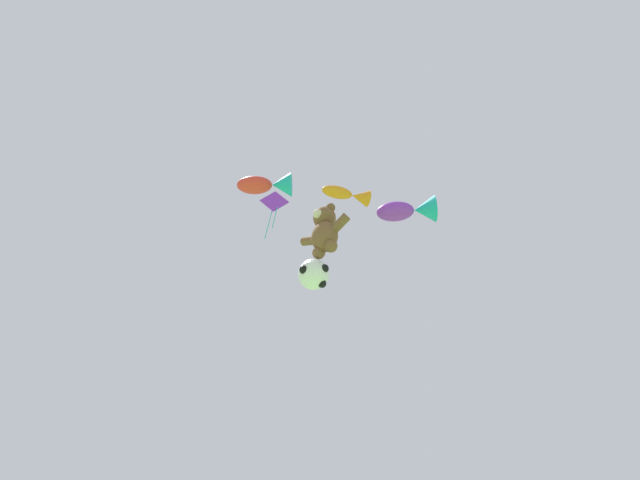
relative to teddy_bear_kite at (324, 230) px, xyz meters
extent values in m
ellipsoid|color=brown|center=(0.00, 0.01, -0.27)|extent=(0.96, 0.82, 1.17)
sphere|color=brown|center=(0.00, 0.01, 0.59)|extent=(0.80, 0.80, 0.80)
sphere|color=beige|center=(0.00, -0.33, 0.53)|extent=(0.34, 0.34, 0.34)
sphere|color=brown|center=(-0.29, 0.01, 0.91)|extent=(0.33, 0.33, 0.33)
cylinder|color=brown|center=(-0.70, 0.01, -0.07)|extent=(0.69, 0.31, 0.54)
sphere|color=brown|center=(-0.26, 0.01, -0.83)|extent=(0.43, 0.43, 0.43)
sphere|color=brown|center=(0.29, 0.01, 0.91)|extent=(0.33, 0.33, 0.33)
cylinder|color=brown|center=(0.70, 0.01, -0.07)|extent=(0.69, 0.31, 0.54)
sphere|color=brown|center=(0.26, 0.01, -0.83)|extent=(0.43, 0.43, 0.43)
sphere|color=white|center=(-0.51, 0.03, -1.58)|extent=(1.01, 1.01, 1.01)
sphere|color=black|center=(-0.04, 0.03, -1.58)|extent=(0.28, 0.28, 0.28)
sphere|color=black|center=(-0.61, 0.34, -1.25)|extent=(0.28, 0.28, 0.28)
sphere|color=black|center=(-0.51, -0.43, -1.65)|extent=(0.28, 0.28, 0.28)
sphere|color=black|center=(-0.28, 0.19, -1.95)|extent=(0.28, 0.28, 0.28)
ellipsoid|color=purple|center=(1.69, 2.01, 1.29)|extent=(1.57, 1.43, 0.67)
cone|color=#19ADB2|center=(2.56, 2.62, 1.29)|extent=(1.18, 1.24, 0.98)
sphere|color=black|center=(1.34, 1.76, 1.47)|extent=(0.17, 0.17, 0.17)
ellipsoid|color=orange|center=(0.40, 0.27, 1.83)|extent=(1.04, 1.24, 0.42)
cone|color=orange|center=(0.88, 1.02, 1.83)|extent=(0.87, 0.87, 0.62)
sphere|color=black|center=(0.20, -0.04, 1.94)|extent=(0.11, 0.11, 0.11)
ellipsoid|color=red|center=(-1.84, -1.80, 2.14)|extent=(1.46, 1.39, 0.61)
cone|color=#19ADB2|center=(-1.07, -1.15, 2.14)|extent=(1.13, 1.15, 0.90)
sphere|color=black|center=(-2.16, -2.07, 2.30)|extent=(0.16, 0.16, 0.16)
cube|color=purple|center=(-3.18, 0.34, 3.86)|extent=(0.92, 0.96, 1.31)
cylinder|color=#19ADB2|center=(-3.34, 0.30, 2.55)|extent=(0.03, 0.26, 1.77)
cylinder|color=#19ADB2|center=(-3.01, 0.31, 2.76)|extent=(0.03, 0.19, 1.35)
camera|label=1|loc=(6.98, -8.17, -9.70)|focal=24.00mm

